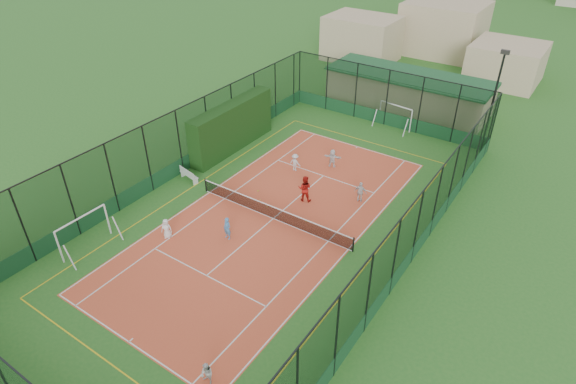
% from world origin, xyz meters
% --- Properties ---
extents(ground, '(300.00, 300.00, 0.00)m').
position_xyz_m(ground, '(0.00, 0.00, 0.00)').
color(ground, '#266522').
rests_on(ground, ground).
extents(court_slab, '(11.17, 23.97, 0.01)m').
position_xyz_m(court_slab, '(0.00, 0.00, 0.01)').
color(court_slab, '#CB442D').
rests_on(court_slab, ground).
extents(tennis_net, '(11.67, 0.12, 1.06)m').
position_xyz_m(tennis_net, '(0.00, 0.00, 0.53)').
color(tennis_net, black).
rests_on(tennis_net, ground).
extents(perimeter_fence, '(18.12, 34.12, 5.00)m').
position_xyz_m(perimeter_fence, '(0.00, 0.00, 2.50)').
color(perimeter_fence, black).
rests_on(perimeter_fence, ground).
extents(floodlight_ne, '(0.60, 0.26, 8.25)m').
position_xyz_m(floodlight_ne, '(8.60, 16.60, 4.12)').
color(floodlight_ne, black).
rests_on(floodlight_ne, ground).
extents(clubhouse, '(15.20, 7.20, 3.15)m').
position_xyz_m(clubhouse, '(0.00, 22.00, 1.57)').
color(clubhouse, tan).
rests_on(clubhouse, ground).
extents(hedge_left, '(1.31, 8.72, 3.82)m').
position_xyz_m(hedge_left, '(-8.30, 6.05, 1.91)').
color(hedge_left, black).
rests_on(hedge_left, ground).
extents(white_bench, '(1.84, 0.85, 1.00)m').
position_xyz_m(white_bench, '(-7.80, 0.42, 0.50)').
color(white_bench, white).
rests_on(white_bench, ground).
extents(futsal_goal_near, '(3.40, 1.06, 2.18)m').
position_xyz_m(futsal_goal_near, '(-7.54, -8.52, 1.09)').
color(futsal_goal_near, white).
rests_on(futsal_goal_near, ground).
extents(futsal_goal_far, '(3.28, 1.33, 2.06)m').
position_xyz_m(futsal_goal_far, '(0.96, 16.97, 1.03)').
color(futsal_goal_far, white).
rests_on(futsal_goal_far, ground).
extents(child_near_left, '(0.78, 0.69, 1.34)m').
position_xyz_m(child_near_left, '(-4.26, -5.19, 0.68)').
color(child_near_left, white).
rests_on(child_near_left, court_slab).
extents(child_near_mid, '(0.58, 0.42, 1.49)m').
position_xyz_m(child_near_mid, '(-1.15, -3.18, 0.75)').
color(child_near_mid, '#4486C1').
rests_on(child_near_mid, court_slab).
extents(child_near_right, '(0.62, 0.51, 1.21)m').
position_xyz_m(child_near_right, '(4.63, -11.41, 0.61)').
color(child_near_right, silver).
rests_on(child_near_right, court_slab).
extents(child_far_left, '(0.89, 0.52, 1.38)m').
position_xyz_m(child_far_left, '(-2.18, 5.89, 0.70)').
color(child_far_left, silver).
rests_on(child_far_left, court_slab).
extents(child_far_right, '(0.92, 0.49, 1.49)m').
position_xyz_m(child_far_right, '(3.73, 4.93, 0.76)').
color(child_far_right, silver).
rests_on(child_far_right, court_slab).
extents(child_far_back, '(1.40, 0.80, 1.44)m').
position_xyz_m(child_far_back, '(-0.16, 7.95, 0.73)').
color(child_far_back, white).
rests_on(child_far_back, court_slab).
extents(coach, '(1.11, 0.99, 1.89)m').
position_xyz_m(coach, '(0.54, 2.93, 0.96)').
color(coach, '#AB1712').
rests_on(coach, court_slab).
extents(tennis_balls, '(4.80, 1.36, 0.07)m').
position_xyz_m(tennis_balls, '(-1.32, 1.39, 0.04)').
color(tennis_balls, '#CCE033').
rests_on(tennis_balls, court_slab).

